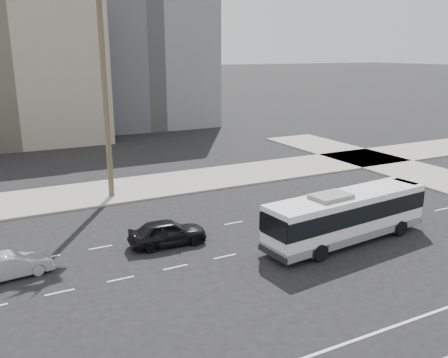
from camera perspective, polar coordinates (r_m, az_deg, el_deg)
ground at (r=28.34m, az=5.56°, el=-8.24°), size 700.00×700.00×0.00m
sidewalk_north at (r=41.43m, az=-6.02°, el=-0.47°), size 120.00×7.00×0.15m
midrise_gray_center at (r=77.06m, az=-10.79°, el=16.34°), size 20.00×20.00×26.00m
highrise_right at (r=259.72m, az=-14.72°, el=20.09°), size 26.00×26.00×70.00m
highrise_far at (r=294.68m, az=-11.03°, el=18.70°), size 22.00×22.00×60.00m
city_bus at (r=29.35m, az=14.74°, el=-4.25°), size 11.54×3.64×3.26m
car_a at (r=28.43m, az=-6.89°, el=-6.46°), size 2.20×4.78×1.59m
car_b at (r=26.79m, az=-24.38°, el=-9.54°), size 1.77×4.05×1.30m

